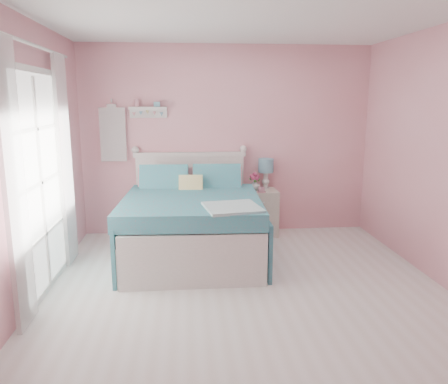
{
  "coord_description": "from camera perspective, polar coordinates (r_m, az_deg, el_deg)",
  "views": [
    {
      "loc": [
        -0.57,
        -3.84,
        1.85
      ],
      "look_at": [
        -0.13,
        1.2,
        0.79
      ],
      "focal_mm": 35.0,
      "sensor_mm": 36.0,
      "label": 1
    }
  ],
  "objects": [
    {
      "name": "floor",
      "position": [
        4.3,
        3.23,
        -13.67
      ],
      "size": [
        4.5,
        4.5,
        0.0
      ],
      "primitive_type": "plane",
      "color": "silver",
      "rests_on": "ground"
    },
    {
      "name": "room_shell",
      "position": [
        3.89,
        3.5,
        7.9
      ],
      "size": [
        4.5,
        4.5,
        4.5
      ],
      "color": "pink",
      "rests_on": "floor"
    },
    {
      "name": "bed",
      "position": [
        5.29,
        -4.25,
        -4.11
      ],
      "size": [
        1.64,
        2.02,
        1.15
      ],
      "rotation": [
        0.0,
        0.0,
        -0.04
      ],
      "color": "silver",
      "rests_on": "floor"
    },
    {
      "name": "nightstand",
      "position": [
        6.13,
        4.83,
        -2.64
      ],
      "size": [
        0.44,
        0.44,
        0.64
      ],
      "color": "beige",
      "rests_on": "floor"
    },
    {
      "name": "table_lamp",
      "position": [
        6.14,
        5.49,
        3.17
      ],
      "size": [
        0.21,
        0.21,
        0.42
      ],
      "color": "white",
      "rests_on": "nightstand"
    },
    {
      "name": "vase",
      "position": [
        6.04,
        4.03,
        0.95
      ],
      "size": [
        0.17,
        0.17,
        0.15
      ],
      "primitive_type": "imported",
      "rotation": [
        0.0,
        0.0,
        -0.23
      ],
      "color": "silver",
      "rests_on": "nightstand"
    },
    {
      "name": "teacup",
      "position": [
        5.91,
        4.92,
        0.31
      ],
      "size": [
        0.1,
        0.1,
        0.07
      ],
      "primitive_type": "imported",
      "rotation": [
        0.0,
        0.0,
        -0.09
      ],
      "color": "#C28295",
      "rests_on": "nightstand"
    },
    {
      "name": "roses",
      "position": [
        6.02,
        4.04,
        2.01
      ],
      "size": [
        0.14,
        0.11,
        0.12
      ],
      "color": "#BE416F",
      "rests_on": "vase"
    },
    {
      "name": "wall_shelf",
      "position": [
        6.05,
        -9.91,
        10.58
      ],
      "size": [
        0.5,
        0.15,
        0.25
      ],
      "color": "silver",
      "rests_on": "room_shell"
    },
    {
      "name": "hanging_dress",
      "position": [
        6.11,
        -14.31,
        7.26
      ],
      "size": [
        0.34,
        0.03,
        0.72
      ],
      "primitive_type": "cube",
      "color": "white",
      "rests_on": "room_shell"
    },
    {
      "name": "french_door",
      "position": [
        4.53,
        -22.9,
        1.04
      ],
      "size": [
        0.04,
        1.32,
        2.16
      ],
      "color": "silver",
      "rests_on": "floor"
    },
    {
      "name": "curtain_near",
      "position": [
        3.8,
        -25.67,
        0.52
      ],
      "size": [
        0.04,
        0.4,
        2.32
      ],
      "primitive_type": "cube",
      "color": "white",
      "rests_on": "floor"
    },
    {
      "name": "curtain_far",
      "position": [
        5.2,
        -20.01,
        3.74
      ],
      "size": [
        0.04,
        0.4,
        2.32
      ],
      "primitive_type": "cube",
      "color": "white",
      "rests_on": "floor"
    }
  ]
}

